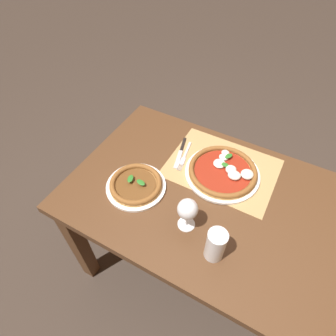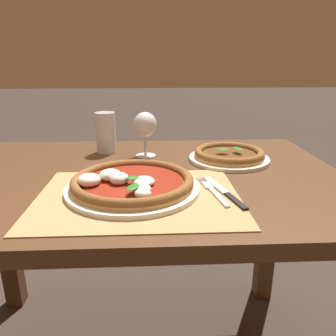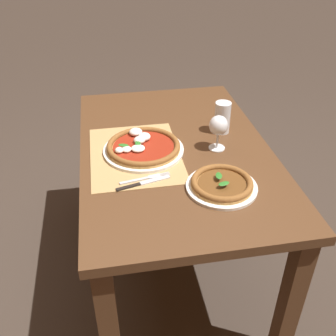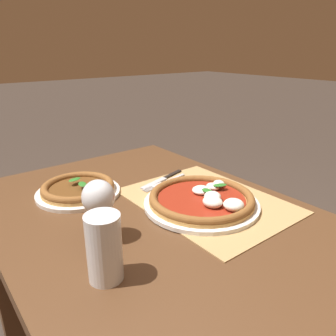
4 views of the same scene
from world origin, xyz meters
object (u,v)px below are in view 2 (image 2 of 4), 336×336
object	(u,v)px
pizza_near	(132,183)
knife	(224,192)
pizza_far	(229,155)
wine_glass	(145,127)
pint_glass	(106,133)
fork	(212,190)

from	to	relation	value
pizza_near	knife	world-z (taller)	pizza_near
pizza_far	pizza_near	bearing A→B (deg)	-140.51
pizza_near	wine_glass	world-z (taller)	wine_glass
pizza_near	knife	size ratio (longest dim) A/B	1.61
pizza_near	wine_glass	size ratio (longest dim) A/B	2.21
wine_glass	pint_glass	xyz separation A→B (m)	(-0.14, 0.06, -0.04)
knife	pizza_far	bearing A→B (deg)	74.97
wine_glass	pizza_near	bearing A→B (deg)	-95.56
pizza_far	fork	world-z (taller)	pizza_far
fork	knife	world-z (taller)	knife
pizza_near	fork	world-z (taller)	pizza_near
wine_glass	knife	xyz separation A→B (m)	(0.20, -0.34, -0.10)
pizza_far	wine_glass	size ratio (longest dim) A/B	1.72
fork	knife	xyz separation A→B (m)	(0.03, -0.01, 0.00)
wine_glass	pint_glass	distance (m)	0.16
pizza_far	knife	xyz separation A→B (m)	(-0.08, -0.28, -0.01)
wine_glass	pizza_far	bearing A→B (deg)	-12.38
pizza_near	pint_glass	world-z (taller)	pint_glass
pizza_near	wine_glass	distance (m)	0.33
fork	pizza_near	bearing A→B (deg)	175.43
pizza_near	pizza_far	bearing A→B (deg)	39.49
pint_glass	fork	size ratio (longest dim) A/B	0.73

